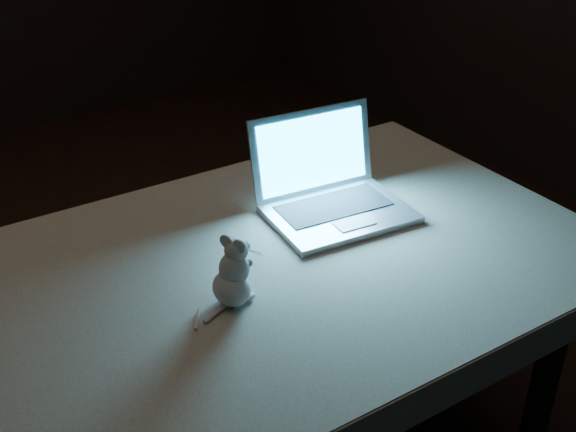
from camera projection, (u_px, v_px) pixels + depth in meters
floor at (167, 371)px, 2.56m from camera, size 5.00×5.00×0.00m
table at (284, 380)px, 1.96m from camera, size 1.52×1.03×0.78m
tablecloth at (249, 283)px, 1.74m from camera, size 1.80×1.47×0.10m
laptop at (341, 176)px, 1.86m from camera, size 0.41×0.37×0.25m
plush_mouse at (231, 272)px, 1.56m from camera, size 0.14×0.14×0.16m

